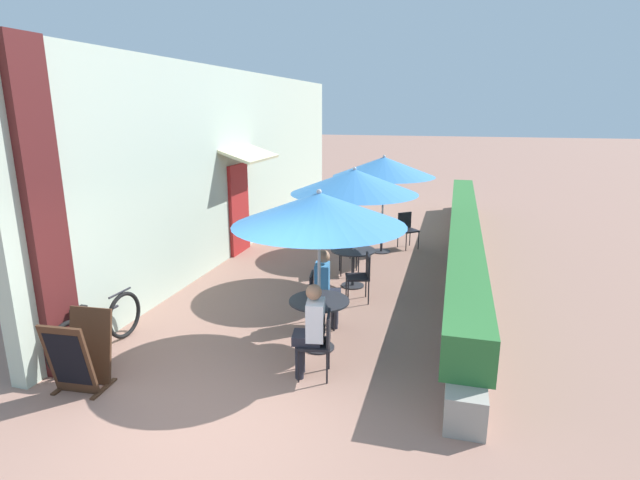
% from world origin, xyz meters
% --- Properties ---
extents(ground_plane, '(120.00, 120.00, 0.00)m').
position_xyz_m(ground_plane, '(0.00, 0.00, 0.00)').
color(ground_plane, '#936B5B').
extents(cafe_facade_wall, '(0.98, 14.05, 4.20)m').
position_xyz_m(cafe_facade_wall, '(-2.54, 6.89, 2.09)').
color(cafe_facade_wall, '#B2C1AD').
rests_on(cafe_facade_wall, ground_plane).
extents(planter_hedge, '(0.60, 13.05, 1.01)m').
position_xyz_m(planter_hedge, '(2.75, 6.93, 0.54)').
color(planter_hedge, gray).
rests_on(planter_hedge, ground_plane).
extents(patio_table_near, '(0.86, 0.86, 0.74)m').
position_xyz_m(patio_table_near, '(0.75, 2.01, 0.56)').
color(patio_table_near, '#28282D').
rests_on(patio_table_near, ground_plane).
extents(patio_umbrella_near, '(2.37, 2.37, 2.32)m').
position_xyz_m(patio_umbrella_near, '(0.75, 2.01, 2.04)').
color(patio_umbrella_near, '#B7B7BC').
rests_on(patio_umbrella_near, ground_plane).
extents(cafe_chair_near_left, '(0.47, 0.47, 0.87)m').
position_xyz_m(cafe_chair_near_left, '(0.53, 2.75, 0.52)').
color(cafe_chair_near_left, black).
rests_on(cafe_chair_near_left, ground_plane).
extents(seated_patron_near_left, '(0.45, 0.39, 1.25)m').
position_xyz_m(seated_patron_near_left, '(0.64, 2.77, 0.69)').
color(seated_patron_near_left, '#23232D').
rests_on(seated_patron_near_left, ground_plane).
extents(cafe_chair_near_right, '(0.47, 0.47, 0.87)m').
position_xyz_m(cafe_chair_near_right, '(0.96, 1.27, 0.52)').
color(cafe_chair_near_right, black).
rests_on(cafe_chair_near_right, ground_plane).
extents(seated_patron_near_right, '(0.45, 0.39, 1.25)m').
position_xyz_m(seated_patron_near_right, '(0.85, 1.25, 0.69)').
color(seated_patron_near_right, '#23232D').
rests_on(seated_patron_near_right, ground_plane).
extents(coffee_cup_near, '(0.07, 0.07, 0.09)m').
position_xyz_m(coffee_cup_near, '(0.68, 2.01, 0.78)').
color(coffee_cup_near, teal).
rests_on(coffee_cup_near, patio_table_near).
extents(patio_table_mid, '(0.86, 0.86, 0.74)m').
position_xyz_m(patio_table_mid, '(0.69, 4.68, 0.56)').
color(patio_table_mid, '#28282D').
rests_on(patio_table_mid, ground_plane).
extents(patio_umbrella_mid, '(2.37, 2.37, 2.32)m').
position_xyz_m(patio_umbrella_mid, '(0.69, 4.68, 2.04)').
color(patio_umbrella_mid, '#B7B7BC').
rests_on(patio_umbrella_mid, ground_plane).
extents(cafe_chair_mid_left, '(0.50, 0.50, 0.87)m').
position_xyz_m(cafe_chair_mid_left, '(0.39, 5.39, 0.52)').
color(cafe_chair_mid_left, black).
rests_on(cafe_chair_mid_left, ground_plane).
extents(cafe_chair_mid_right, '(0.50, 0.50, 0.87)m').
position_xyz_m(cafe_chair_mid_right, '(0.99, 3.97, 0.52)').
color(cafe_chair_mid_right, black).
rests_on(cafe_chair_mid_right, ground_plane).
extents(patio_table_far, '(0.86, 0.86, 0.74)m').
position_xyz_m(patio_table_far, '(0.88, 7.21, 0.56)').
color(patio_table_far, '#28282D').
rests_on(patio_table_far, ground_plane).
extents(patio_umbrella_far, '(2.37, 2.37, 2.32)m').
position_xyz_m(patio_umbrella_far, '(0.88, 7.21, 2.04)').
color(patio_umbrella_far, '#B7B7BC').
rests_on(patio_umbrella_far, ground_plane).
extents(cafe_chair_far_left, '(0.56, 0.56, 0.87)m').
position_xyz_m(cafe_chair_far_left, '(1.41, 7.76, 0.52)').
color(cafe_chair_far_left, black).
rests_on(cafe_chair_far_left, ground_plane).
extents(cafe_chair_far_right, '(0.56, 0.56, 0.87)m').
position_xyz_m(cafe_chair_far_right, '(0.34, 6.66, 0.52)').
color(cafe_chair_far_right, black).
rests_on(cafe_chair_far_right, ground_plane).
extents(bicycle_leaning, '(0.15, 1.79, 0.80)m').
position_xyz_m(bicycle_leaning, '(-2.20, 1.05, 0.37)').
color(bicycle_leaning, black).
rests_on(bicycle_leaning, ground_plane).
extents(menu_board, '(0.62, 0.67, 0.95)m').
position_xyz_m(menu_board, '(-1.79, 0.23, 0.47)').
color(menu_board, '#422819').
rests_on(menu_board, ground_plane).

